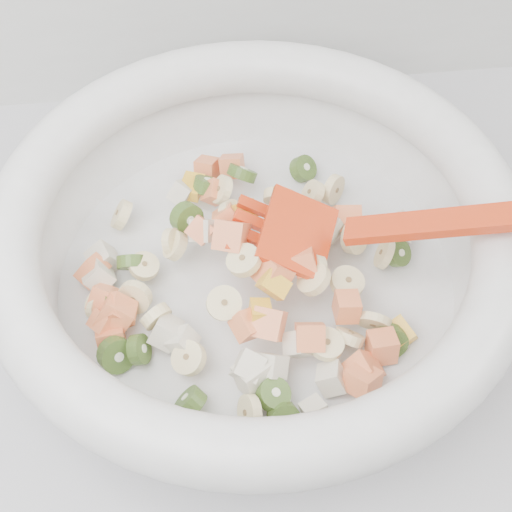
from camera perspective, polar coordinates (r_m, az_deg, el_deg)
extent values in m
cube|color=#98979C|center=(1.05, 1.22, -17.54)|extent=(2.00, 0.60, 0.90)
cylinder|color=silver|center=(0.65, 0.00, -2.11)|extent=(0.34, 0.34, 0.02)
torus|color=silver|center=(0.59, 0.00, 2.32)|extent=(0.41, 0.41, 0.05)
cylinder|color=#FDEFA8|center=(0.63, -8.13, -0.73)|extent=(0.03, 0.03, 0.02)
cylinder|color=#FDEFA8|center=(0.65, 9.32, 0.17)|extent=(0.02, 0.03, 0.03)
cylinder|color=#FDEFA8|center=(0.58, 5.16, -6.39)|extent=(0.03, 0.03, 0.01)
cylinder|color=#FDEFA8|center=(0.69, 5.65, 4.85)|extent=(0.03, 0.03, 0.03)
cylinder|color=#FDEFA8|center=(0.63, -11.46, -3.53)|extent=(0.02, 0.03, 0.03)
cylinder|color=#FDEFA8|center=(0.58, -4.92, -7.41)|extent=(0.03, 0.04, 0.02)
cylinder|color=#FDEFA8|center=(0.61, 8.55, -4.73)|extent=(0.04, 0.02, 0.04)
cylinder|color=#FDEFA8|center=(0.64, -1.72, 3.00)|extent=(0.03, 0.04, 0.03)
cylinder|color=#FDEFA8|center=(0.66, -2.50, 4.82)|extent=(0.02, 0.03, 0.03)
cylinder|color=#FDEFA8|center=(0.65, 1.72, 4.31)|extent=(0.04, 0.02, 0.04)
cylinder|color=#FDEFA8|center=(0.67, -9.75, 2.97)|extent=(0.02, 0.03, 0.03)
cylinder|color=#FDEFA8|center=(0.59, -0.89, -0.32)|extent=(0.04, 0.04, 0.02)
cylinder|color=#FDEFA8|center=(0.65, 7.25, 1.87)|extent=(0.03, 0.02, 0.03)
cylinder|color=#FDEFA8|center=(0.57, -0.48, -11.32)|extent=(0.02, 0.03, 0.03)
cylinder|color=#FDEFA8|center=(0.61, 6.66, -1.92)|extent=(0.03, 0.03, 0.01)
cylinder|color=#FDEFA8|center=(0.58, -2.34, -3.45)|extent=(0.04, 0.04, 0.02)
cylinder|color=#FDEFA8|center=(0.62, -8.81, -2.97)|extent=(0.04, 0.02, 0.04)
cylinder|color=#FDEFA8|center=(0.63, -6.14, 1.05)|extent=(0.02, 0.03, 0.03)
cylinder|color=#FDEFA8|center=(0.61, 4.37, -0.89)|extent=(0.02, 0.03, 0.03)
cylinder|color=#FDEFA8|center=(0.60, -7.26, -4.39)|extent=(0.03, 0.03, 0.03)
cylinder|color=#FDEFA8|center=(0.63, -5.90, 0.75)|extent=(0.03, 0.03, 0.03)
cylinder|color=#FDEFA8|center=(0.60, 6.78, -5.88)|extent=(0.03, 0.02, 0.03)
cylinder|color=#FDEFA8|center=(0.60, 4.22, -1.67)|extent=(0.03, 0.04, 0.03)
cylinder|color=#FDEFA8|center=(0.65, 7.20, 1.34)|extent=(0.03, 0.03, 0.04)
cylinder|color=#FDEFA8|center=(0.68, 4.15, 4.56)|extent=(0.02, 0.03, 0.03)
cube|color=#DA6D45|center=(0.62, -10.92, -3.12)|extent=(0.03, 0.03, 0.03)
cube|color=#DA6D45|center=(0.58, 7.75, -8.96)|extent=(0.03, 0.03, 0.03)
cube|color=#DA6D45|center=(0.61, -1.80, 1.44)|extent=(0.03, 0.04, 0.04)
cube|color=#DA6D45|center=(0.60, 3.57, -0.43)|extent=(0.02, 0.02, 0.03)
cube|color=#DA6D45|center=(0.58, -0.56, -5.01)|extent=(0.03, 0.03, 0.03)
cube|color=#DA6D45|center=(0.59, 1.22, -1.37)|extent=(0.04, 0.03, 0.03)
cube|color=#DA6D45|center=(0.64, -11.79, -1.07)|extent=(0.03, 0.03, 0.03)
cube|color=#DA6D45|center=(0.63, -2.14, 2.82)|extent=(0.03, 0.03, 0.03)
cube|color=#DA6D45|center=(0.70, -1.75, 6.54)|extent=(0.02, 0.03, 0.03)
cube|color=#DA6D45|center=(0.60, 6.63, -3.69)|extent=(0.02, 0.02, 0.02)
cube|color=#DA6D45|center=(0.62, -4.06, 1.88)|extent=(0.03, 0.03, 0.03)
cube|color=#DA6D45|center=(0.59, 7.73, -8.26)|extent=(0.03, 0.03, 0.03)
cube|color=#DA6D45|center=(0.61, -10.49, -5.98)|extent=(0.02, 0.03, 0.03)
cube|color=#DA6D45|center=(0.71, -3.59, 6.38)|extent=(0.02, 0.03, 0.02)
cube|color=#DA6D45|center=(0.58, 3.94, -5.91)|extent=(0.02, 0.03, 0.03)
cube|color=#DA6D45|center=(0.60, 9.15, -6.54)|extent=(0.02, 0.02, 0.03)
cube|color=#DA6D45|center=(0.61, -10.97, -4.81)|extent=(0.03, 0.03, 0.03)
cube|color=#DA6D45|center=(0.58, 0.93, -4.95)|extent=(0.03, 0.04, 0.03)
cube|color=#DA6D45|center=(0.61, -10.21, -4.26)|extent=(0.03, 0.03, 0.04)
cube|color=#DA6D45|center=(0.66, 6.46, 2.62)|extent=(0.03, 0.03, 0.04)
cube|color=#DA6D45|center=(0.61, -10.04, -3.99)|extent=(0.03, 0.02, 0.03)
cube|color=#DA6D45|center=(0.67, -3.03, 4.65)|extent=(0.03, 0.02, 0.03)
cylinder|color=#629A33|center=(0.60, -10.13, -7.09)|extent=(0.04, 0.03, 0.04)
cylinder|color=#629A33|center=(0.71, 3.45, 6.36)|extent=(0.03, 0.03, 0.03)
cylinder|color=#629A33|center=(0.57, 1.28, -10.02)|extent=(0.04, 0.04, 0.02)
cylinder|color=#629A33|center=(0.60, -8.50, -6.74)|extent=(0.02, 0.03, 0.03)
cylinder|color=#629A33|center=(0.57, 2.03, -11.58)|extent=(0.03, 0.03, 0.03)
cylinder|color=#629A33|center=(0.65, 10.29, 0.18)|extent=(0.03, 0.03, 0.03)
cylinder|color=#629A33|center=(0.57, -4.79, -10.56)|extent=(0.03, 0.03, 0.03)
cylinder|color=#629A33|center=(0.62, -10.68, -3.91)|extent=(0.03, 0.03, 0.03)
cylinder|color=#629A33|center=(0.68, -1.02, 6.03)|extent=(0.04, 0.04, 0.03)
cylinder|color=#629A33|center=(0.61, 9.77, -6.13)|extent=(0.03, 0.02, 0.03)
cylinder|color=#629A33|center=(0.64, -9.06, -0.45)|extent=(0.03, 0.02, 0.03)
cylinder|color=#629A33|center=(0.64, -5.06, 2.76)|extent=(0.04, 0.03, 0.04)
cylinder|color=#629A33|center=(0.67, -3.64, 5.13)|extent=(0.03, 0.03, 0.03)
cube|color=beige|center=(0.66, -11.05, -0.22)|extent=(0.03, 0.03, 0.03)
cube|color=beige|center=(0.60, -6.56, -5.49)|extent=(0.03, 0.03, 0.03)
cube|color=beige|center=(0.58, -0.13, -8.81)|extent=(0.03, 0.04, 0.03)
cube|color=beige|center=(0.57, -0.59, -8.08)|extent=(0.03, 0.03, 0.03)
cube|color=beige|center=(0.64, -11.39, -1.47)|extent=(0.03, 0.03, 0.03)
cube|color=beige|center=(0.58, 5.52, -8.87)|extent=(0.03, 0.03, 0.03)
cube|color=beige|center=(0.59, -5.37, -6.18)|extent=(0.03, 0.03, 0.02)
cube|color=beige|center=(0.68, -5.44, 4.58)|extent=(0.03, 0.03, 0.03)
cube|color=beige|center=(0.64, 5.07, 2.22)|extent=(0.03, 0.03, 0.03)
cube|color=beige|center=(0.67, 10.45, 1.95)|extent=(0.03, 0.03, 0.03)
cube|color=beige|center=(0.58, 3.11, -6.43)|extent=(0.03, 0.03, 0.03)
cube|color=beige|center=(0.57, 4.28, -11.15)|extent=(0.02, 0.02, 0.02)
cube|color=beige|center=(0.57, 1.14, -8.00)|extent=(0.03, 0.03, 0.03)
cube|color=beige|center=(0.62, -3.78, 1.85)|extent=(0.03, 0.03, 0.03)
cube|color=#FFAF2E|center=(0.58, 0.33, -4.16)|extent=(0.02, 0.02, 0.02)
cube|color=#FFAF2E|center=(0.59, 1.31, -2.09)|extent=(0.03, 0.03, 0.03)
cube|color=#FFAF2E|center=(0.68, -4.70, 5.06)|extent=(0.03, 0.03, 0.01)
cube|color=#FFAF2E|center=(0.62, 10.43, -5.51)|extent=(0.03, 0.03, 0.02)
cube|color=#FFAF2E|center=(0.63, -1.07, 3.16)|extent=(0.03, 0.03, 0.02)
cube|color=red|center=(0.61, 3.01, 1.66)|extent=(0.07, 0.08, 0.04)
cube|color=red|center=(0.63, -0.10, 3.59)|extent=(0.03, 0.02, 0.02)
cube|color=red|center=(0.62, -0.38, 2.56)|extent=(0.03, 0.02, 0.02)
cube|color=red|center=(0.61, -0.66, 1.49)|extent=(0.03, 0.02, 0.02)
cube|color=red|center=(0.60, -0.96, 0.40)|extent=(0.03, 0.02, 0.02)
cube|color=red|center=(0.58, 16.15, 2.59)|extent=(0.19, 0.08, 0.08)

